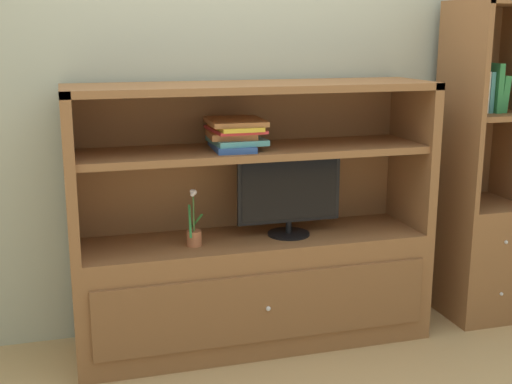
{
  "coord_description": "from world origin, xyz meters",
  "views": [
    {
      "loc": [
        -0.91,
        -2.78,
        1.61
      ],
      "look_at": [
        0.0,
        0.35,
        0.83
      ],
      "focal_mm": 46.76,
      "sensor_mm": 36.0,
      "label": 1
    }
  ],
  "objects_px": {
    "tv_monitor": "(289,194)",
    "upright_book_row": "(484,90)",
    "magazine_stack": "(234,133)",
    "potted_plant": "(194,233)",
    "media_console": "(253,261)",
    "bookshelf_tall": "(481,215)"
  },
  "relations": [
    {
      "from": "tv_monitor",
      "to": "bookshelf_tall",
      "type": "height_order",
      "value": "bookshelf_tall"
    },
    {
      "from": "tv_monitor",
      "to": "magazine_stack",
      "type": "distance_m",
      "value": 0.43
    },
    {
      "from": "potted_plant",
      "to": "media_console",
      "type": "bearing_deg",
      "value": 11.8
    },
    {
      "from": "media_console",
      "to": "upright_book_row",
      "type": "relative_size",
      "value": 6.78
    },
    {
      "from": "magazine_stack",
      "to": "potted_plant",
      "type": "bearing_deg",
      "value": -164.66
    },
    {
      "from": "tv_monitor",
      "to": "upright_book_row",
      "type": "xyz_separation_m",
      "value": [
        1.13,
        0.02,
        0.5
      ]
    },
    {
      "from": "tv_monitor",
      "to": "bookshelf_tall",
      "type": "distance_m",
      "value": 1.2
    },
    {
      "from": "tv_monitor",
      "to": "bookshelf_tall",
      "type": "xyz_separation_m",
      "value": [
        1.18,
        0.03,
        -0.21
      ]
    },
    {
      "from": "magazine_stack",
      "to": "upright_book_row",
      "type": "xyz_separation_m",
      "value": [
        1.42,
        0.0,
        0.18
      ]
    },
    {
      "from": "magazine_stack",
      "to": "media_console",
      "type": "bearing_deg",
      "value": 3.44
    },
    {
      "from": "potted_plant",
      "to": "bookshelf_tall",
      "type": "xyz_separation_m",
      "value": [
        1.69,
        0.07,
        -0.05
      ]
    },
    {
      "from": "upright_book_row",
      "to": "magazine_stack",
      "type": "bearing_deg",
      "value": -179.99
    },
    {
      "from": "bookshelf_tall",
      "to": "upright_book_row",
      "type": "height_order",
      "value": "bookshelf_tall"
    },
    {
      "from": "tv_monitor",
      "to": "media_console",
      "type": "bearing_deg",
      "value": 171.49
    },
    {
      "from": "tv_monitor",
      "to": "upright_book_row",
      "type": "relative_size",
      "value": 2.02
    },
    {
      "from": "tv_monitor",
      "to": "potted_plant",
      "type": "bearing_deg",
      "value": -175.55
    },
    {
      "from": "media_console",
      "to": "potted_plant",
      "type": "xyz_separation_m",
      "value": [
        -0.32,
        -0.07,
        0.2
      ]
    },
    {
      "from": "tv_monitor",
      "to": "upright_book_row",
      "type": "height_order",
      "value": "upright_book_row"
    },
    {
      "from": "potted_plant",
      "to": "magazine_stack",
      "type": "height_order",
      "value": "magazine_stack"
    },
    {
      "from": "media_console",
      "to": "bookshelf_tall",
      "type": "distance_m",
      "value": 1.37
    },
    {
      "from": "magazine_stack",
      "to": "upright_book_row",
      "type": "height_order",
      "value": "upright_book_row"
    },
    {
      "from": "tv_monitor",
      "to": "magazine_stack",
      "type": "height_order",
      "value": "magazine_stack"
    }
  ]
}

